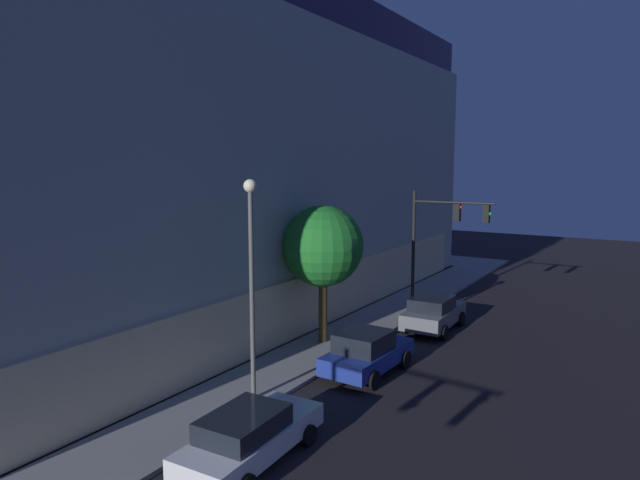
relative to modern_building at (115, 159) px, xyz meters
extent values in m
cube|color=#4C4C51|center=(0.00, 0.04, -8.34)|extent=(38.82, 30.75, 0.15)
cube|color=beige|center=(0.00, -14.93, -6.88)|extent=(34.58, 0.60, 2.76)
cube|color=#A9B0A4|center=(0.00, 0.04, -0.95)|extent=(38.42, 30.35, 14.63)
cube|color=#2C2044|center=(0.00, 0.04, 7.45)|extent=(37.65, 29.74, 2.17)
cylinder|color=black|center=(4.65, -17.92, -5.00)|extent=(0.18, 0.18, 6.53)
cylinder|color=black|center=(4.71, -20.01, -2.28)|extent=(0.23, 4.18, 0.12)
cube|color=black|center=(4.71, -20.22, -2.78)|extent=(0.33, 0.33, 0.90)
sphere|color=red|center=(4.72, -20.40, -2.50)|extent=(0.18, 0.18, 0.18)
cube|color=black|center=(4.75, -21.68, -2.78)|extent=(0.33, 0.33, 0.90)
sphere|color=green|center=(4.76, -21.86, -2.78)|extent=(0.18, 0.18, 0.18)
cylinder|color=#575757|center=(-8.73, -17.73, -4.74)|extent=(0.16, 0.16, 7.05)
sphere|color=#F9EFC6|center=(-8.73, -17.73, -1.06)|extent=(0.44, 0.44, 0.44)
cylinder|color=brown|center=(-2.20, -16.48, -6.81)|extent=(0.38, 0.38, 2.90)
sphere|color=#1E7326|center=(-2.20, -16.48, -3.93)|extent=(3.59, 3.59, 3.59)
cube|color=silver|center=(-11.70, -20.05, -7.80)|extent=(4.83, 1.99, 0.62)
cube|color=black|center=(-12.05, -20.07, -7.20)|extent=(2.43, 1.72, 0.57)
cube|color=#F9F4CC|center=(-9.39, -19.42, -7.80)|extent=(0.13, 0.20, 0.12)
cube|color=#F9F4CC|center=(-9.35, -20.50, -7.80)|extent=(0.13, 0.20, 0.12)
cylinder|color=black|center=(-10.26, -19.09, -8.11)|extent=(0.62, 0.26, 0.61)
cylinder|color=black|center=(-10.19, -20.89, -8.11)|extent=(0.62, 0.26, 0.61)
cylinder|color=black|center=(-13.21, -19.21, -8.11)|extent=(0.62, 0.26, 0.61)
cube|color=navy|center=(-4.28, -19.80, -7.73)|extent=(4.32, 2.09, 0.66)
cube|color=black|center=(-4.60, -19.79, -7.04)|extent=(2.07, 1.81, 0.72)
cube|color=#F9F4CC|center=(-2.19, -19.30, -7.73)|extent=(0.13, 0.20, 0.12)
cube|color=#F9F4CC|center=(-2.23, -20.46, -7.73)|extent=(0.13, 0.20, 0.12)
cylinder|color=black|center=(-2.93, -18.89, -8.06)|extent=(0.72, 0.27, 0.71)
cylinder|color=black|center=(-3.00, -20.81, -8.06)|extent=(0.72, 0.27, 0.71)
cylinder|color=black|center=(-5.56, -18.79, -8.06)|extent=(0.72, 0.27, 0.71)
cylinder|color=black|center=(-5.63, -20.71, -8.06)|extent=(0.72, 0.27, 0.71)
cube|color=slate|center=(2.61, -19.91, -7.69)|extent=(4.38, 2.00, 0.74)
cube|color=black|center=(2.29, -19.91, -7.02)|extent=(2.24, 1.76, 0.60)
cube|color=#F9F4CC|center=(4.72, -19.29, -7.69)|extent=(0.12, 0.20, 0.12)
cube|color=#F9F4CC|center=(4.75, -20.44, -7.69)|extent=(0.12, 0.20, 0.12)
cylinder|color=black|center=(3.94, -18.92, -8.06)|extent=(0.71, 0.25, 0.70)
cylinder|color=black|center=(3.98, -20.83, -8.06)|extent=(0.71, 0.25, 0.70)
cylinder|color=black|center=(1.25, -18.98, -8.06)|extent=(0.71, 0.25, 0.70)
cylinder|color=black|center=(1.29, -20.89, -8.06)|extent=(0.71, 0.25, 0.70)
camera|label=1|loc=(-22.85, -29.19, -0.39)|focal=31.26mm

